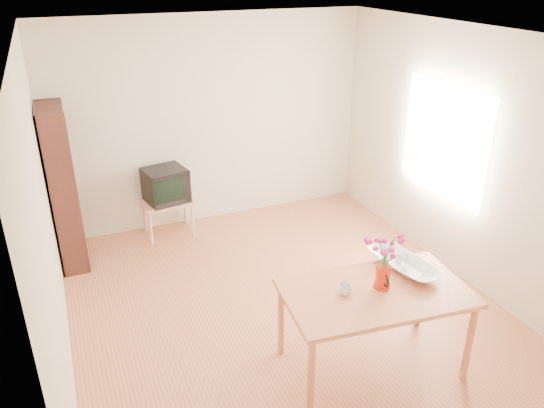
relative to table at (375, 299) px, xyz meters
name	(u,v)px	position (x,y,z in m)	size (l,w,h in m)	color
room	(288,186)	(-0.31, 1.04, 0.63)	(4.50, 4.50, 4.50)	#A45C3A
table	(375,299)	(0.00, 0.00, 0.00)	(1.55, 0.98, 0.75)	#BA643F
tv_stand	(167,206)	(-1.04, 3.01, -0.29)	(0.60, 0.45, 0.46)	tan
bookshelf	(64,193)	(-2.19, 2.79, 0.17)	(0.28, 0.70, 1.80)	black
pitcher	(382,277)	(0.07, 0.03, 0.17)	(0.13, 0.21, 0.20)	red
flowers	(385,249)	(0.07, 0.03, 0.43)	(0.23, 0.23, 0.32)	#F63AA0
mug	(345,290)	(-0.26, 0.05, 0.12)	(0.11, 0.11, 0.09)	white
bowl	(404,244)	(0.40, 0.22, 0.30)	(0.48, 0.48, 0.45)	white
teacup_a	(400,250)	(0.36, 0.22, 0.26)	(0.07, 0.07, 0.07)	white
teacup_b	(407,247)	(0.44, 0.24, 0.25)	(0.06, 0.06, 0.06)	white
television	(165,184)	(-1.04, 3.02, 0.00)	(0.54, 0.52, 0.41)	black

